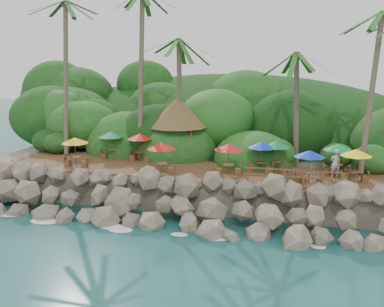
# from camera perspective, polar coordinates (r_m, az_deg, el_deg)

# --- Properties ---
(ground) EXTENTS (140.00, 140.00, 0.00)m
(ground) POSITION_cam_1_polar(r_m,az_deg,el_deg) (24.96, -3.43, -10.58)
(ground) COLOR #19514F
(ground) RESTS_ON ground
(land_base) EXTENTS (32.00, 25.20, 2.10)m
(land_base) POSITION_cam_1_polar(r_m,az_deg,el_deg) (39.48, 3.55, -0.27)
(land_base) COLOR gray
(land_base) RESTS_ON ground
(jungle_hill) EXTENTS (44.80, 28.00, 15.40)m
(jungle_hill) POSITION_cam_1_polar(r_m,az_deg,el_deg) (46.93, 5.23, 0.45)
(jungle_hill) COLOR #143811
(jungle_hill) RESTS_ON ground
(seawall) EXTENTS (29.00, 4.00, 2.30)m
(seawall) POSITION_cam_1_polar(r_m,az_deg,el_deg) (26.33, -2.14, -6.63)
(seawall) COLOR gray
(seawall) RESTS_ON ground
(terrace) EXTENTS (26.00, 5.00, 0.20)m
(terrace) POSITION_cam_1_polar(r_m,az_deg,el_deg) (29.71, 0.00, -2.26)
(terrace) COLOR brown
(terrace) RESTS_ON land_base
(jungle_foliage) EXTENTS (44.00, 16.00, 12.00)m
(jungle_foliage) POSITION_cam_1_polar(r_m,az_deg,el_deg) (38.78, 3.25, -2.11)
(jungle_foliage) COLOR #143811
(jungle_foliage) RESTS_ON ground
(foam_line) EXTENTS (25.20, 0.80, 0.06)m
(foam_line) POSITION_cam_1_polar(r_m,az_deg,el_deg) (25.21, -3.22, -10.26)
(foam_line) COLOR white
(foam_line) RESTS_ON ground
(palms) EXTENTS (30.65, 7.20, 13.52)m
(palms) POSITION_cam_1_polar(r_m,az_deg,el_deg) (31.13, 5.98, 17.40)
(palms) COLOR brown
(palms) RESTS_ON ground
(palapa) EXTENTS (4.72, 4.72, 4.60)m
(palapa) POSITION_cam_1_polar(r_m,az_deg,el_deg) (32.75, -1.94, 5.52)
(palapa) COLOR brown
(palapa) RESTS_ON ground
(dining_clusters) EXTENTS (20.54, 5.11, 2.07)m
(dining_clusters) POSITION_cam_1_polar(r_m,az_deg,el_deg) (28.81, 3.81, 0.95)
(dining_clusters) COLOR brown
(dining_clusters) RESTS_ON terrace
(railing) EXTENTS (6.10, 0.10, 1.00)m
(railing) POSITION_cam_1_polar(r_m,az_deg,el_deg) (26.42, 13.37, -2.91)
(railing) COLOR brown
(railing) RESTS_ON terrace
(waiter) EXTENTS (0.77, 0.62, 1.81)m
(waiter) POSITION_cam_1_polar(r_m,az_deg,el_deg) (29.04, 18.46, -1.22)
(waiter) COLOR silver
(waiter) RESTS_ON terrace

